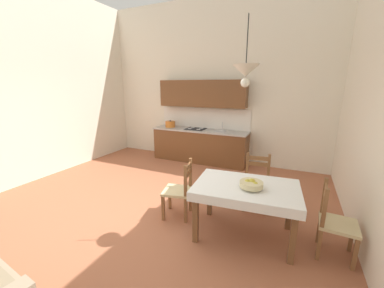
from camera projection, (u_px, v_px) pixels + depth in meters
The scene contains 10 objects.
ground_plane at pixel (148, 212), 3.96m from camera, with size 6.66×6.79×0.10m, color #A86042.
wall_back at pixel (213, 83), 6.21m from camera, with size 6.66×0.12×4.24m, color silver.
wall_left at pixel (17, 82), 4.68m from camera, with size 0.12×6.79×4.24m, color silver.
kitchen_cabinetry at pixel (200, 131), 6.32m from camera, with size 2.63×0.63×2.20m.
dining_table at pixel (246, 194), 3.13m from camera, with size 1.46×1.04×0.75m.
dining_chair_kitchen_side at pixel (256, 183), 3.93m from camera, with size 0.47×0.47×0.93m.
dining_chair_window_side at pixel (335, 223), 2.80m from camera, with size 0.45×0.45×0.93m.
dining_chair_tv_side at pixel (180, 190), 3.66m from camera, with size 0.51×0.51×0.93m.
fruit_bowl at pixel (251, 184), 3.00m from camera, with size 0.30×0.30×0.12m.
pendant_lamp at pixel (246, 71), 2.73m from camera, with size 0.32×0.32×0.81m.
Camera 1 is at (2.17, -2.92, 2.06)m, focal length 21.57 mm.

